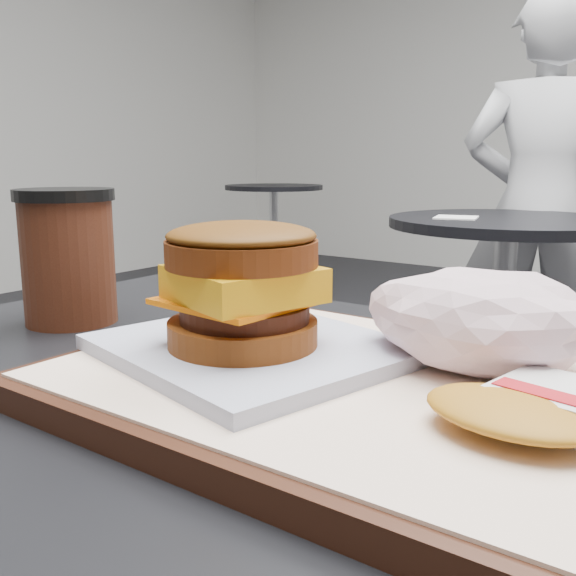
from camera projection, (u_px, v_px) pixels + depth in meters
The scene contains 9 objects.
serving_tray at pixel (354, 389), 0.40m from camera, with size 0.38×0.28×0.02m.
breakfast_sandwich at pixel (246, 301), 0.43m from camera, with size 0.22×0.21×0.09m.
hash_brown at pixel (554, 412), 0.31m from camera, with size 0.13×0.10×0.02m.
crumpled_wrapper at pixel (480, 319), 0.41m from camera, with size 0.14×0.11×0.06m, color white, non-canonical shape.
coffee_cup at pixel (68, 253), 0.60m from camera, with size 0.09×0.09×0.13m.
neighbor_table at pixel (503, 284), 1.95m from camera, with size 0.70×0.70×0.75m.
napkin at pixel (456, 217), 1.90m from camera, with size 0.12×0.12×0.00m, color white.
patron at pixel (539, 210), 2.27m from camera, with size 0.54×0.36×1.49m, color silver.
bg_table_mid at pixel (274, 213), 4.36m from camera, with size 0.66×0.66×0.75m.
Camera 1 is at (0.24, -0.28, 0.92)m, focal length 40.00 mm.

